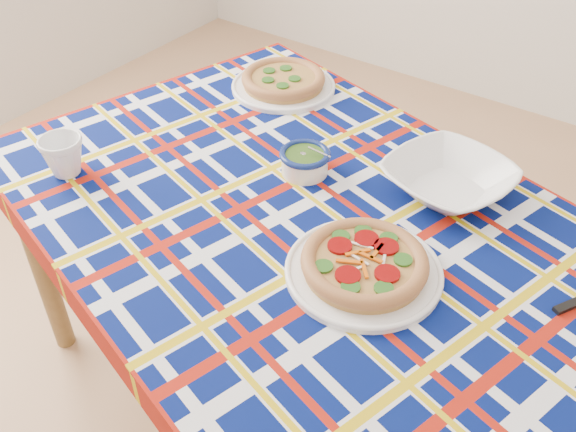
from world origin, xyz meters
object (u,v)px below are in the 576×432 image
Objects in this scene: dining_table at (319,253)px; serving_bowl at (448,180)px; pesto_bowl at (305,160)px; mug at (63,156)px; main_focaccia_plate at (364,263)px.

dining_table is 0.31m from serving_bowl.
pesto_bowl is 0.44× the size of serving_bowl.
dining_table is 0.21m from pesto_bowl.
mug is (-0.55, -0.17, 0.11)m from dining_table.
pesto_bowl is at bearing 149.98° from dining_table.
dining_table is at bearing -46.04° from pesto_bowl.
mug is (-0.68, -0.10, 0.02)m from main_focaccia_plate.
dining_table is 0.58m from mug.
pesto_bowl is 0.51m from mug.
mug is at bearing -146.86° from dining_table.
pesto_bowl is (-0.26, 0.20, 0.00)m from main_focaccia_plate.
serving_bowl is at bearing 74.54° from dining_table.
pesto_bowl is at bearing -157.58° from serving_bowl.
main_focaccia_plate is 0.33m from pesto_bowl.
mug is (-0.42, -0.30, 0.01)m from pesto_bowl.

